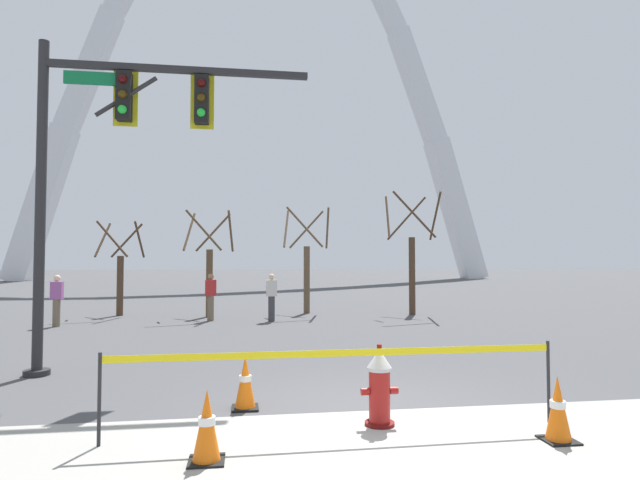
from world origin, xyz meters
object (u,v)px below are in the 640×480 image
Objects in this scene: traffic_signal_gantry at (108,149)px; monument_arch at (261,87)px; traffic_cone_by_hydrant at (207,426)px; pedestrian_walking_right at (211,297)px; pedestrian_walking_left at (272,297)px; traffic_cone_curb_edge at (245,382)px; pedestrian_standing_center at (57,300)px; fire_hydrant at (379,387)px; traffic_cone_mid_sidewalk at (558,409)px.

monument_arch is (4.22, 47.16, 17.33)m from traffic_signal_gantry.
pedestrian_walking_right is at bearing 93.40° from traffic_cone_by_hydrant.
traffic_cone_by_hydrant is at bearing -96.09° from pedestrian_walking_left.
traffic_signal_gantry is at bearing 115.23° from traffic_cone_by_hydrant.
monument_arch reaches higher than pedestrian_walking_right.
traffic_cone_by_hydrant is 0.12× the size of traffic_signal_gantry.
traffic_signal_gantry is 3.77× the size of pedestrian_walking_right.
traffic_signal_gantry is (-2.49, 2.62, 3.71)m from traffic_cone_curb_edge.
pedestrian_standing_center reaches higher than traffic_cone_by_hydrant.
fire_hydrant is at bearing -41.06° from traffic_signal_gantry.
monument_arch reaches higher than fire_hydrant.
traffic_cone_mid_sidewalk is 12.28m from pedestrian_walking_left.
pedestrian_walking_right is at bearing -94.19° from monument_arch.
traffic_cone_by_hydrant is at bearing -64.77° from traffic_signal_gantry.
traffic_cone_curb_edge is at bearing -91.99° from monument_arch.
traffic_cone_curb_edge is (-1.63, 0.96, -0.11)m from fire_hydrant.
pedestrian_walking_right is (-2.86, -39.08, -20.59)m from monument_arch.
pedestrian_walking_left reaches higher than traffic_cone_curb_edge.
pedestrian_walking_right reaches higher than traffic_cone_mid_sidewalk.
traffic_cone_by_hydrant is 0.46× the size of pedestrian_walking_left.
monument_arch reaches higher than traffic_cone_mid_sidewalk.
traffic_cone_mid_sidewalk is at bearing 0.48° from traffic_cone_by_hydrant.
traffic_cone_curb_edge is 10.25m from pedestrian_walking_left.
fire_hydrant is 11.99m from pedestrian_walking_right.
pedestrian_walking_left is at bearing 3.61° from pedestrian_standing_center.
fire_hydrant is 0.62× the size of pedestrian_walking_left.
monument_arch is 44.62m from pedestrian_walking_left.
traffic_signal_gantry is at bearing 133.50° from traffic_cone_curb_edge.
traffic_cone_mid_sidewalk is 14.79m from pedestrian_standing_center.
traffic_cone_curb_edge is 0.01× the size of monument_arch.
traffic_signal_gantry is (-4.12, 3.59, 3.60)m from fire_hydrant.
pedestrian_walking_right is (-2.03, 0.50, 0.00)m from pedestrian_walking_left.
traffic_cone_by_hydrant is 1.00× the size of traffic_cone_mid_sidewalk.
fire_hydrant is 0.62× the size of pedestrian_walking_right.
pedestrian_walking_left is at bearing 93.74° from fire_hydrant.
traffic_signal_gantry is at bearing 138.94° from fire_hydrant.
pedestrian_walking_right is (-2.76, 11.66, 0.35)m from fire_hydrant.
fire_hydrant is 1.36× the size of traffic_cone_mid_sidewalk.
pedestrian_walking_left is at bearing 84.97° from traffic_cone_curb_edge.
monument_arch reaches higher than traffic_cone_curb_edge.
pedestrian_walking_right is at bearing 96.04° from traffic_cone_curb_edge.
pedestrian_walking_left is (3.39, 7.57, -3.25)m from traffic_signal_gantry.
fire_hydrant is 0.17× the size of traffic_signal_gantry.
monument_arch is 45.60m from pedestrian_standing_center.
pedestrian_standing_center and pedestrian_walking_right have the same top height.
pedestrian_standing_center is at bearing 120.36° from traffic_cone_curb_edge.
pedestrian_walking_right is at bearing 110.14° from traffic_cone_mid_sidewalk.
fire_hydrant is 54.89m from monument_arch.
traffic_cone_mid_sidewalk is 13.32m from pedestrian_walking_right.
traffic_cone_curb_edge is 0.46× the size of pedestrian_walking_right.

